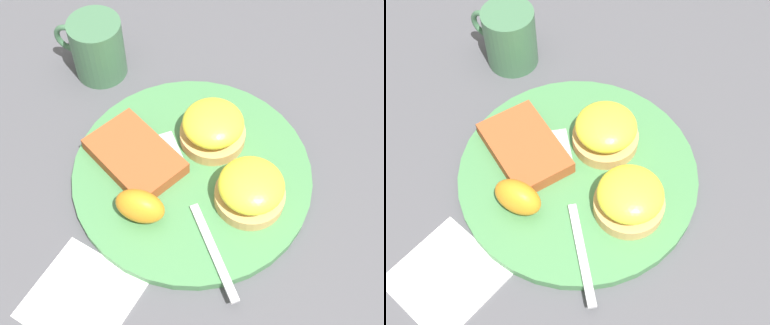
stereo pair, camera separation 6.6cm
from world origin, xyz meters
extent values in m
plane|color=#4C4C51|center=(0.00, 0.00, 0.00)|extent=(1.10, 1.10, 0.00)
cylinder|color=#47844C|center=(0.00, 0.00, 0.01)|extent=(0.30, 0.30, 0.01)
cylinder|color=tan|center=(-0.08, 0.02, 0.02)|extent=(0.09, 0.09, 0.02)
ellipsoid|color=yellow|center=(-0.08, 0.02, 0.05)|extent=(0.08, 0.08, 0.03)
cylinder|color=tan|center=(-0.01, -0.06, 0.02)|extent=(0.09, 0.09, 0.02)
ellipsoid|color=yellow|center=(-0.01, -0.06, 0.05)|extent=(0.08, 0.08, 0.03)
cube|color=#A64D25|center=(0.07, 0.01, 0.02)|extent=(0.14, 0.13, 0.02)
ellipsoid|color=orange|center=(0.04, 0.08, 0.04)|extent=(0.06, 0.04, 0.04)
cube|color=silver|center=(-0.06, 0.10, 0.02)|extent=(0.09, 0.10, 0.00)
cube|color=silver|center=(0.04, -0.02, 0.02)|extent=(0.05, 0.05, 0.00)
cylinder|color=#42704C|center=(0.19, -0.13, 0.05)|extent=(0.07, 0.07, 0.09)
torus|color=#42704C|center=(0.23, -0.13, 0.05)|extent=(0.05, 0.01, 0.05)
cube|color=white|center=(0.06, 0.19, 0.00)|extent=(0.13, 0.13, 0.00)
camera|label=1|loc=(-0.12, 0.34, 0.58)|focal=50.00mm
camera|label=2|loc=(-0.18, 0.31, 0.58)|focal=50.00mm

